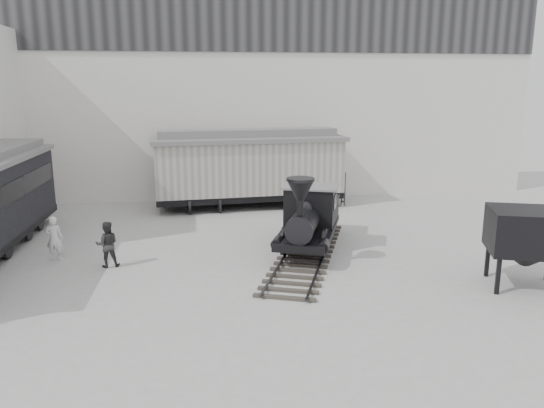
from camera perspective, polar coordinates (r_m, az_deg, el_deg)
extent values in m
plane|color=#9E9E9B|center=(16.84, 0.22, -9.39)|extent=(90.00, 90.00, 0.00)
cube|color=silver|center=(30.52, -3.97, 11.19)|extent=(34.00, 2.40, 11.00)
cube|color=#232326|center=(29.42, -3.90, 18.93)|extent=(34.00, 0.12, 3.00)
cube|color=#403A31|center=(20.15, 3.63, -5.39)|extent=(4.94, 9.04, 0.16)
cube|color=#2D2D30|center=(20.24, 1.67, -5.13)|extent=(3.19, 8.39, 0.06)
cube|color=#2D2D30|center=(20.05, 5.62, -5.38)|extent=(3.19, 8.39, 0.06)
cylinder|color=black|center=(19.63, 1.25, -3.99)|extent=(0.48, 1.04, 1.07)
cylinder|color=black|center=(19.41, 5.65, -4.25)|extent=(0.48, 1.04, 1.07)
cylinder|color=black|center=(20.82, 1.92, -3.00)|extent=(0.48, 1.04, 1.07)
cylinder|color=black|center=(20.61, 6.07, -3.23)|extent=(0.48, 1.04, 1.07)
cube|color=black|center=(20.07, 3.72, -3.29)|extent=(3.04, 3.95, 0.27)
cylinder|color=black|center=(19.26, 3.45, -2.06)|extent=(1.69, 2.43, 0.97)
cylinder|color=black|center=(18.23, 3.05, -0.46)|extent=(0.32, 0.32, 0.58)
cone|color=black|center=(18.10, 3.08, 1.48)|extent=(1.20, 1.20, 0.68)
sphere|color=black|center=(19.51, 3.64, -0.45)|extent=(0.50, 0.50, 0.50)
cube|color=black|center=(20.68, 4.12, -0.26)|extent=(2.23, 1.89, 1.50)
cube|color=slate|center=(20.52, 4.16, 1.89)|extent=(2.48, 2.14, 0.08)
cube|color=black|center=(22.49, 4.74, -0.61)|extent=(2.31, 2.43, 0.87)
cylinder|color=black|center=(27.72, -7.50, 0.36)|extent=(2.20, 1.02, 0.86)
cylinder|color=black|center=(28.56, 2.37, 0.83)|extent=(2.20, 1.02, 0.86)
cube|color=black|center=(27.99, -2.50, 1.03)|extent=(9.80, 3.42, 0.32)
cube|color=gray|center=(27.72, -2.53, 4.06)|extent=(9.81, 3.52, 2.67)
cube|color=slate|center=(27.54, -2.56, 7.03)|extent=(10.15, 3.87, 0.21)
cube|color=slate|center=(27.51, -2.56, 7.65)|extent=(9.27, 2.00, 0.38)
cylinder|color=black|center=(25.26, -26.52, -2.18)|extent=(2.18, 0.88, 0.83)
cube|color=black|center=(21.10, -26.67, 0.88)|extent=(0.31, 11.01, 0.74)
imported|color=silver|center=(21.01, -22.37, -3.45)|extent=(0.62, 0.43, 1.66)
imported|color=#2B2B2C|center=(19.65, -17.32, -4.16)|extent=(0.87, 0.72, 1.65)
cube|color=black|center=(17.87, 23.14, -7.15)|extent=(0.16, 0.16, 1.16)
cube|color=black|center=(19.34, 22.16, -5.57)|extent=(0.16, 0.16, 1.16)
cube|color=black|center=(18.48, 25.85, -2.65)|extent=(2.81, 2.55, 1.37)
cone|color=black|center=(18.71, 25.59, -5.14)|extent=(2.28, 2.28, 0.53)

